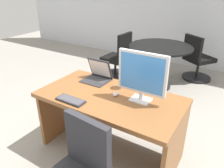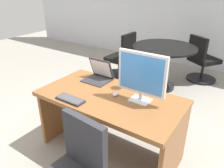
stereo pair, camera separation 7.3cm
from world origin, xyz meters
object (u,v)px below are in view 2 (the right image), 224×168
Objects in this scene: keyboard at (70,99)px; mouse at (116,94)px; desk at (112,110)px; laptop at (99,73)px; meeting_chair_far at (201,63)px; monitor at (142,75)px; desk_lamp at (131,68)px; meeting_chair_near at (122,60)px; meeting_table at (163,57)px.

mouse reaches higher than keyboard.
desk is at bearing 174.88° from mouse.
laptop reaches higher than meeting_chair_far.
monitor reaches higher than desk_lamp.
meeting_chair_far is (0.67, 2.36, -0.44)m from laptop.
desk is 17.31× the size of mouse.
desk is 1.65× the size of meeting_chair_near.
desk_lamp is at bearing 0.50° from laptop.
monitor is at bearing 10.63° from mouse.
meeting_chair_near reaches higher than keyboard.
laptop is (-0.65, 0.19, -0.20)m from monitor.
keyboard is 0.92× the size of desk_lamp.
monitor is 0.30m from desk_lamp.
meeting_table is (-0.48, 1.82, -0.42)m from monitor.
mouse is at bearing -83.13° from meeting_table.
monitor is 5.74× the size of mouse.
meeting_chair_near is 1.55m from meeting_chair_far.
mouse is (0.05, -0.00, 0.22)m from desk.
keyboard is 3.03m from meeting_chair_far.
keyboard is at bearing -133.58° from mouse.
mouse is 0.08× the size of meeting_table.
meeting_chair_near is at bearing 176.92° from meeting_table.
desk_lamp is 2.11m from meeting_chair_near.
laptop is 0.46m from mouse.
meeting_chair_near is at bearing 124.21° from desk_lamp.
monitor is 0.37m from mouse.
meeting_chair_far reaches higher than mouse.
meeting_chair_far is (0.25, 2.36, -0.60)m from desk_lamp.
meeting_table is 1.21× the size of meeting_chair_near.
desk is 1.36× the size of meeting_table.
laptop reaches higher than desk.
desk_lamp is (0.08, 0.24, 0.44)m from desk.
meeting_table is (0.17, 1.63, -0.21)m from laptop.
laptop is at bearing 97.07° from keyboard.
monitor is at bearing -40.64° from desk_lamp.
meeting_chair_near is (-1.36, 1.87, -0.66)m from monitor.
meeting_chair_near is (-0.72, 1.68, -0.45)m from laptop.
desk is at bearing -34.47° from laptop.
monitor is 2.40m from meeting_chair_near.
desk is at bearing 51.65° from keyboard.
monitor is 0.74m from keyboard.
mouse is at bearing -96.08° from meeting_chair_far.
meeting_chair_near is at bearing 120.04° from mouse.
meeting_table is (-0.25, 1.63, -0.37)m from desk_lamp.
desk_lamp reaches higher than mouse.
desk is 0.50m from desk_lamp.
mouse is at bearing -96.87° from desk_lamp.
meeting_table is at bearing 96.87° from mouse.
laptop is at bearing -105.83° from meeting_chair_far.
desk is at bearing -97.19° from meeting_chair_far.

